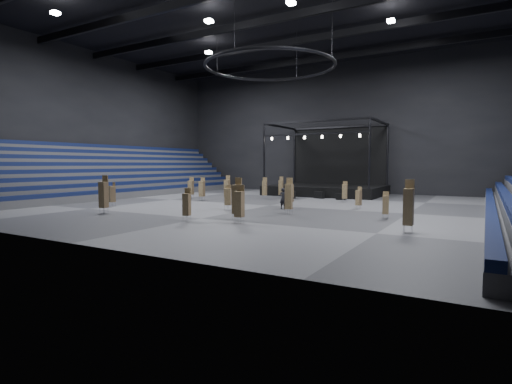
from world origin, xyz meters
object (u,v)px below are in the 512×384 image
Objects in this scene: chair_stack_7 at (345,191)px; chair_stack_14 at (104,194)px; chair_stack_4 at (191,187)px; chair_stack_6 at (359,197)px; chair_stack_3 at (228,196)px; flight_case_mid at (319,195)px; chair_stack_12 at (386,204)px; chair_stack_1 at (289,196)px; chair_stack_5 at (281,187)px; chair_stack_16 at (227,188)px; chair_stack_8 at (237,198)px; chair_stack_9 at (239,203)px; crew_member at (291,199)px; chair_stack_0 at (202,188)px; flight_case_left at (290,195)px; chair_stack_10 at (187,204)px; man_center at (283,198)px; flight_case_right at (341,197)px; chair_stack_11 at (409,206)px; chair_stack_13 at (265,188)px; stage at (328,183)px; chair_stack_15 at (112,194)px; chair_stack_2 at (291,194)px.

chair_stack_7 is 0.71× the size of chair_stack_14.
chair_stack_4 reaches higher than chair_stack_6.
chair_stack_14 reaches higher than chair_stack_3.
flight_case_mid is 17.49m from chair_stack_12.
chair_stack_1 reaches higher than chair_stack_5.
chair_stack_12 is at bearing -21.33° from chair_stack_16.
chair_stack_4 reaches higher than flight_case_mid.
chair_stack_5 is at bearing 104.69° from chair_stack_8.
chair_stack_5 is 0.98× the size of chair_stack_9.
chair_stack_9 is at bearing -163.65° from crew_member.
chair_stack_12 is at bearing -21.34° from chair_stack_0.
chair_stack_3 reaches higher than flight_case_left.
chair_stack_7 is at bearing 59.74° from chair_stack_10.
man_center is (8.50, -3.85, -0.46)m from chair_stack_16.
flight_case_right is 9.11m from chair_stack_6.
chair_stack_1 is 1.32× the size of chair_stack_3.
chair_stack_8 is 3.51m from chair_stack_10.
chair_stack_5 is 20.18m from chair_stack_10.
man_center reaches higher than flight_case_left.
flight_case_left is at bearing 131.97° from chair_stack_11.
chair_stack_12 reaches higher than chair_stack_6.
chair_stack_13 is (-5.01, -3.89, 0.88)m from flight_case_mid.
chair_stack_16 is (-4.29, -6.65, 1.01)m from flight_case_left.
stage is at bearing 93.61° from chair_stack_8.
chair_stack_6 is 1.16× the size of crew_member.
crew_member is at bearing 33.93° from chair_stack_14.
chair_stack_9 is 1.50× the size of crew_member.
stage is 11.69× the size of flight_case_mid.
chair_stack_1 is at bearing -22.43° from chair_stack_3.
chair_stack_8 is at bearing 23.55° from chair_stack_10.
chair_stack_9 is (15.15, -13.53, 0.05)m from chair_stack_4.
chair_stack_16 is (2.61, 13.65, -0.15)m from chair_stack_14.
flight_case_right is 20.47m from chair_stack_9.
chair_stack_4 is 1.30× the size of man_center.
chair_stack_12 is 1.16× the size of crew_member.
chair_stack_15 is (-26.20, 1.24, -0.34)m from chair_stack_11.
chair_stack_13 is at bearing 117.70° from chair_stack_1.
chair_stack_7 reaches higher than flight_case_left.
chair_stack_12 is 0.81× the size of chair_stack_13.
chair_stack_12 is 9.20m from crew_member.
chair_stack_13 is at bearing -132.25° from flight_case_left.
chair_stack_7 is (6.92, -1.63, 0.75)m from flight_case_left.
flight_case_right is at bearing 107.77° from chair_stack_7.
flight_case_mid is 0.39× the size of chair_stack_14.
stage reaches higher than chair_stack_11.
chair_stack_14 is (-7.23, -6.96, 0.38)m from chair_stack_3.
chair_stack_0 is 1.46× the size of crew_member.
crew_member is (1.13, -2.34, -0.22)m from chair_stack_2.
chair_stack_4 is (-15.46, -6.91, 0.94)m from flight_case_right.
chair_stack_14 is (-9.80, -21.87, 1.15)m from flight_case_mid.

